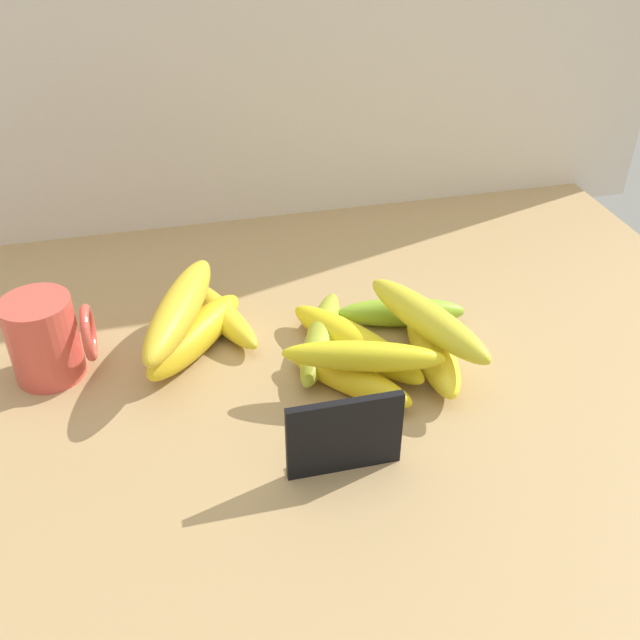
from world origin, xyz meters
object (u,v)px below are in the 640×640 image
at_px(banana_3, 349,378).
at_px(banana_8, 363,356).
at_px(banana_1, 401,312).
at_px(banana_2, 321,337).
at_px(coffee_mug, 46,338).
at_px(banana_9, 428,319).
at_px(banana_0, 432,348).
at_px(banana_5, 219,313).
at_px(banana_6, 196,335).
at_px(chalkboard_sign, 341,439).
at_px(banana_7, 179,309).
at_px(banana_4, 356,343).

bearing_deg(banana_3, banana_8, -34.48).
bearing_deg(banana_1, banana_2, -166.70).
xyz_separation_m(coffee_mug, banana_9, (0.41, -0.08, 0.01)).
bearing_deg(banana_0, banana_5, 149.53).
bearing_deg(coffee_mug, banana_6, 1.88).
xyz_separation_m(banana_0, banana_1, (-0.01, 0.08, -0.00)).
relative_size(banana_3, banana_8, 0.89).
xyz_separation_m(coffee_mug, banana_3, (0.31, -0.11, -0.03)).
relative_size(chalkboard_sign, banana_7, 0.54).
height_order(banana_6, banana_9, banana_9).
bearing_deg(banana_1, banana_0, -83.98).
xyz_separation_m(banana_5, banana_6, (-0.03, -0.05, 0.00)).
distance_m(chalkboard_sign, banana_9, 0.19).
bearing_deg(coffee_mug, chalkboard_sign, -37.98).
xyz_separation_m(coffee_mug, banana_5, (0.19, 0.05, -0.03)).
distance_m(coffee_mug, banana_1, 0.41).
height_order(banana_4, banana_7, banana_7).
height_order(chalkboard_sign, coffee_mug, coffee_mug).
height_order(banana_0, banana_7, banana_7).
height_order(banana_1, banana_4, banana_4).
bearing_deg(chalkboard_sign, banana_2, 81.97).
bearing_deg(banana_8, banana_7, 147.78).
distance_m(banana_1, banana_4, 0.09).
xyz_separation_m(banana_4, banana_6, (-0.18, 0.06, 0.00)).
xyz_separation_m(banana_6, banana_9, (0.25, -0.09, 0.04)).
bearing_deg(banana_8, banana_6, 144.18).
distance_m(coffee_mug, banana_9, 0.41).
distance_m(banana_7, banana_8, 0.21).
relative_size(chalkboard_sign, banana_0, 0.65).
bearing_deg(banana_9, banana_2, 152.13).
bearing_deg(banana_1, banana_7, -179.91).
bearing_deg(banana_6, banana_1, -1.28).
xyz_separation_m(chalkboard_sign, banana_2, (0.03, 0.19, -0.02)).
bearing_deg(banana_9, chalkboard_sign, -135.13).
xyz_separation_m(chalkboard_sign, banana_9, (0.13, 0.13, 0.02)).
distance_m(banana_1, banana_5, 0.22).
height_order(banana_1, banana_5, same).
bearing_deg(banana_7, chalkboard_sign, -58.69).
xyz_separation_m(banana_3, banana_4, (0.02, 0.06, 0.00)).
xyz_separation_m(coffee_mug, banana_7, (0.14, -0.00, 0.02)).
height_order(coffee_mug, banana_4, coffee_mug).
xyz_separation_m(banana_0, banana_4, (-0.08, 0.03, -0.00)).
distance_m(banana_0, banana_4, 0.09).
bearing_deg(banana_8, banana_1, 53.95).
bearing_deg(banana_1, chalkboard_sign, -121.99).
relative_size(banana_5, banana_8, 1.00).
distance_m(chalkboard_sign, banana_3, 0.12).
distance_m(banana_0, banana_9, 0.04).
bearing_deg(banana_8, banana_9, 21.57).
relative_size(banana_3, banana_5, 0.90).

